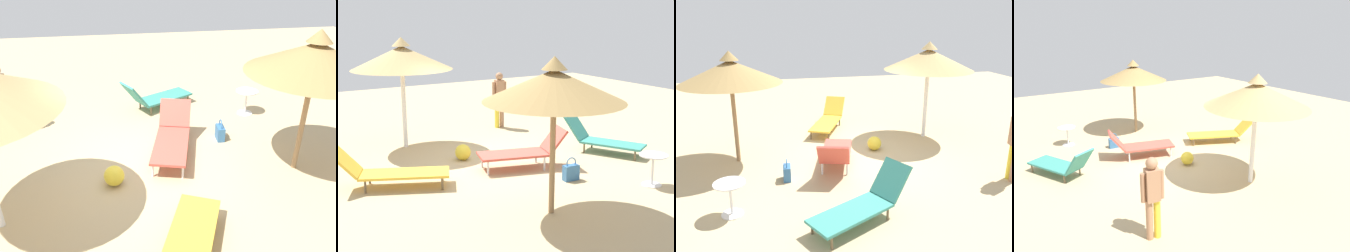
% 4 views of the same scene
% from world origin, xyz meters
% --- Properties ---
extents(ground, '(24.00, 24.00, 0.10)m').
position_xyz_m(ground, '(0.00, 0.00, -0.05)').
color(ground, tan).
extents(parasol_umbrella_near_left, '(2.36, 2.36, 2.68)m').
position_xyz_m(parasol_umbrella_near_left, '(0.50, 2.91, 2.20)').
color(parasol_umbrella_near_left, olive).
rests_on(parasol_umbrella_near_left, ground).
extents(lounge_chair_far_left, '(2.02, 1.16, 0.87)m').
position_xyz_m(lounge_chair_far_left, '(-0.44, 0.64, 0.41)').
color(lounge_chair_far_left, '#CC4C3F').
rests_on(lounge_chair_far_left, ground).
extents(lounge_chair_far_right, '(1.45, 2.01, 0.88)m').
position_xyz_m(lounge_chair_far_right, '(-2.70, 0.59, 0.36)').
color(lounge_chair_far_right, teal).
rests_on(lounge_chair_far_right, ground).
extents(lounge_chair_near_right, '(2.28, 1.49, 0.83)m').
position_xyz_m(lounge_chair_near_right, '(2.50, 0.29, 0.35)').
color(lounge_chair_near_right, gold).
rests_on(lounge_chair_near_right, ground).
extents(person_standing_back, '(0.44, 0.26, 1.64)m').
position_xyz_m(person_standing_back, '(-1.91, -2.94, 0.93)').
color(person_standing_back, yellow).
rests_on(person_standing_back, ground).
extents(handbag, '(0.34, 0.18, 0.49)m').
position_xyz_m(handbag, '(-0.81, 1.80, 0.18)').
color(handbag, '#336699').
rests_on(handbag, ground).
extents(side_table_round, '(0.56, 0.56, 0.64)m').
position_xyz_m(side_table_round, '(-2.01, 2.87, 0.43)').
color(side_table_round, silver).
rests_on(side_table_round, ground).
extents(beach_ball, '(0.37, 0.37, 0.37)m').
position_xyz_m(beach_ball, '(0.46, -0.59, 0.19)').
color(beach_ball, yellow).
rests_on(beach_ball, ground).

